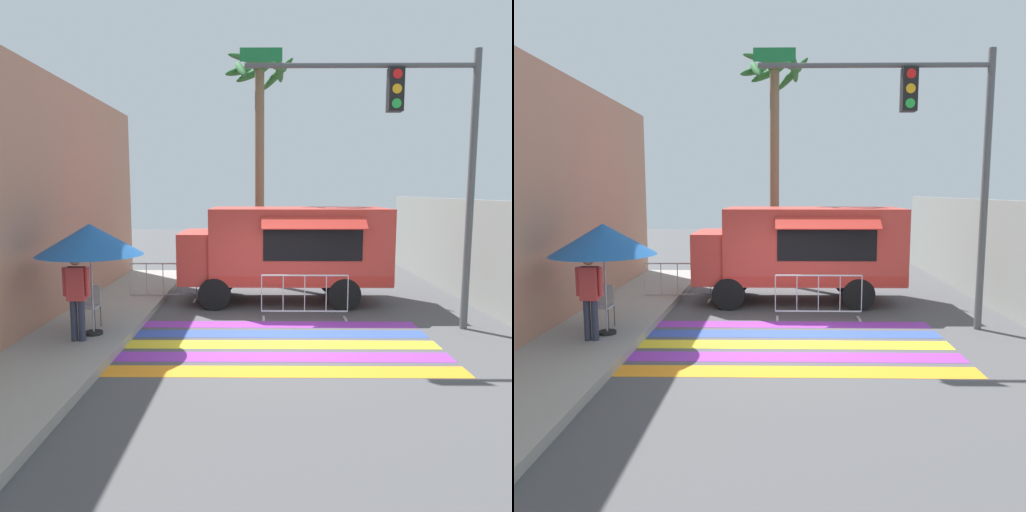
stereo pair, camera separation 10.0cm
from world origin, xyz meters
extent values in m
plane|color=#4C4C4F|center=(0.00, 0.00, 0.00)|extent=(60.00, 60.00, 0.00)
cube|color=#99968E|center=(-5.27, 0.00, 0.08)|extent=(4.40, 16.00, 0.17)
cube|color=tan|center=(-5.24, 0.00, 2.86)|extent=(0.25, 16.00, 5.73)
cube|color=gray|center=(5.45, 3.00, 1.43)|extent=(0.20, 16.00, 2.85)
cube|color=orange|center=(0.00, -1.96, 0.00)|extent=(6.40, 0.56, 0.01)
cube|color=purple|center=(0.00, -1.20, 0.00)|extent=(6.40, 0.56, 0.01)
cube|color=yellow|center=(0.00, -0.44, 0.00)|extent=(6.40, 0.56, 0.01)
cube|color=#334FB2|center=(0.00, 0.32, 0.00)|extent=(6.40, 0.56, 0.01)
cube|color=purple|center=(0.00, 1.08, 0.00)|extent=(6.40, 0.56, 0.01)
cube|color=#D13D33|center=(0.67, 3.58, 1.61)|extent=(4.77, 2.31, 2.01)
cube|color=#D13D33|center=(-1.71, 3.58, 1.29)|extent=(1.68, 2.13, 1.36)
cube|color=#1E232D|center=(-2.51, 3.58, 1.62)|extent=(0.06, 1.85, 0.52)
cube|color=black|center=(0.95, 2.41, 1.76)|extent=(2.53, 0.03, 0.91)
cube|color=red|center=(0.95, 2.20, 2.30)|extent=(2.63, 0.43, 0.31)
cube|color=red|center=(0.67, 2.41, 0.79)|extent=(4.77, 0.01, 0.24)
cylinder|color=black|center=(-1.57, 2.51, 0.42)|extent=(0.85, 0.22, 0.85)
cylinder|color=black|center=(-1.57, 4.64, 0.42)|extent=(0.85, 0.22, 0.85)
cylinder|color=black|center=(1.80, 2.51, 0.42)|extent=(0.85, 0.22, 0.85)
cylinder|color=black|center=(1.80, 4.64, 0.42)|extent=(0.85, 0.22, 0.85)
cylinder|color=#515456|center=(4.21, 0.80, 3.03)|extent=(0.16, 0.16, 6.06)
cylinder|color=#515456|center=(1.74, 0.80, 5.72)|extent=(4.93, 0.11, 0.11)
cube|color=black|center=(2.48, 0.77, 5.21)|extent=(0.32, 0.28, 0.90)
cylinder|color=red|center=(2.48, 0.63, 5.51)|extent=(0.20, 0.02, 0.20)
cylinder|color=#F2A519|center=(2.48, 0.63, 5.21)|extent=(0.20, 0.02, 0.20)
cylinder|color=green|center=(2.48, 0.63, 4.91)|extent=(0.20, 0.02, 0.20)
cube|color=#197238|center=(-0.37, 0.78, 5.94)|extent=(0.90, 0.02, 0.28)
cylinder|color=black|center=(-3.79, -0.31, 0.20)|extent=(0.36, 0.36, 0.06)
cylinder|color=#B2B2B7|center=(-3.79, -0.31, 1.30)|extent=(0.04, 0.04, 2.27)
cone|color=#1E59A5|center=(-3.79, -0.31, 2.12)|extent=(2.11, 2.11, 0.63)
cylinder|color=#4C4C51|center=(-4.23, -0.06, 0.40)|extent=(0.02, 0.02, 0.45)
cylinder|color=#4C4C51|center=(-3.84, -0.06, 0.40)|extent=(0.02, 0.02, 0.45)
cylinder|color=#4C4C51|center=(-4.23, 0.32, 0.40)|extent=(0.02, 0.02, 0.45)
cylinder|color=#4C4C51|center=(-3.84, 0.32, 0.40)|extent=(0.02, 0.02, 0.45)
cube|color=beige|center=(-4.04, 0.13, 0.64)|extent=(0.41, 0.41, 0.03)
cube|color=beige|center=(-4.04, 0.32, 0.86)|extent=(0.41, 0.03, 0.43)
cylinder|color=#2D3347|center=(-4.01, -0.76, 0.57)|extent=(0.13, 0.13, 0.81)
cylinder|color=#2D3347|center=(-3.86, -0.76, 0.57)|extent=(0.13, 0.13, 0.81)
cube|color=#CC3F3F|center=(-3.94, -0.76, 1.31)|extent=(0.34, 0.20, 0.65)
cylinder|color=#CC3F3F|center=(-4.16, -0.76, 1.34)|extent=(0.09, 0.09, 0.56)
cylinder|color=#CC3F3F|center=(-3.72, -0.76, 1.34)|extent=(0.09, 0.09, 0.56)
sphere|color=#9E7051|center=(-3.94, -0.76, 1.78)|extent=(0.23, 0.23, 0.23)
cylinder|color=#B7BABF|center=(0.69, 1.58, 1.08)|extent=(2.08, 0.04, 0.04)
cylinder|color=#B7BABF|center=(0.69, 1.58, 0.20)|extent=(2.08, 0.04, 0.04)
cylinder|color=#B7BABF|center=(-0.35, 1.58, 0.64)|extent=(0.02, 0.02, 0.88)
cylinder|color=#B7BABF|center=(0.17, 1.58, 0.64)|extent=(0.02, 0.02, 0.88)
cylinder|color=#B7BABF|center=(0.69, 1.58, 0.64)|extent=(0.02, 0.02, 0.88)
cylinder|color=#B7BABF|center=(1.21, 1.58, 0.64)|extent=(0.02, 0.02, 0.88)
cylinder|color=#B7BABF|center=(1.72, 1.58, 0.64)|extent=(0.02, 0.02, 0.88)
cube|color=#B7BABF|center=(-0.30, 1.58, 0.01)|extent=(0.06, 0.44, 0.03)
cube|color=#B7BABF|center=(1.67, 1.58, 0.01)|extent=(0.06, 0.44, 0.03)
cylinder|color=#B7BABF|center=(-3.10, 3.50, 1.08)|extent=(1.86, 0.04, 0.04)
cylinder|color=#B7BABF|center=(-3.10, 3.50, 0.20)|extent=(1.86, 0.04, 0.04)
cylinder|color=#B7BABF|center=(-4.03, 3.50, 0.64)|extent=(0.02, 0.02, 0.88)
cylinder|color=#B7BABF|center=(-3.57, 3.50, 0.64)|extent=(0.02, 0.02, 0.88)
cylinder|color=#B7BABF|center=(-3.10, 3.50, 0.64)|extent=(0.02, 0.02, 0.88)
cylinder|color=#B7BABF|center=(-2.64, 3.50, 0.64)|extent=(0.02, 0.02, 0.88)
cylinder|color=#B7BABF|center=(-2.18, 3.50, 0.64)|extent=(0.02, 0.02, 0.88)
cube|color=#B7BABF|center=(-3.98, 3.50, 0.01)|extent=(0.06, 0.44, 0.03)
cube|color=#B7BABF|center=(-2.23, 3.50, 0.01)|extent=(0.06, 0.44, 0.03)
cylinder|color=#7A664C|center=(-0.42, 6.31, 3.50)|extent=(0.30, 0.30, 6.99)
sphere|color=#2D6B33|center=(-0.42, 6.31, 7.14)|extent=(0.60, 0.60, 0.60)
ellipsoid|color=#2D6B33|center=(0.21, 6.23, 6.91)|extent=(0.38, 1.26, 0.77)
ellipsoid|color=#2D6B33|center=(0.16, 6.87, 6.88)|extent=(1.23, 1.25, 1.01)
ellipsoid|color=#2D6B33|center=(-0.64, 6.91, 6.91)|extent=(1.27, 0.66, 0.77)
ellipsoid|color=#2D6B33|center=(-1.09, 6.72, 6.97)|extent=(1.04, 1.47, 0.71)
ellipsoid|color=#2D6B33|center=(-1.00, 6.12, 6.88)|extent=(0.59, 1.20, 0.83)
ellipsoid|color=#2D6B33|center=(-0.57, 5.46, 6.99)|extent=(1.73, 0.53, 0.67)
ellipsoid|color=#2D6B33|center=(-0.08, 5.80, 6.99)|extent=(1.17, 0.89, 0.55)
camera|label=1|loc=(-0.37, -10.19, 3.09)|focal=35.00mm
camera|label=2|loc=(-0.27, -10.19, 3.09)|focal=35.00mm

